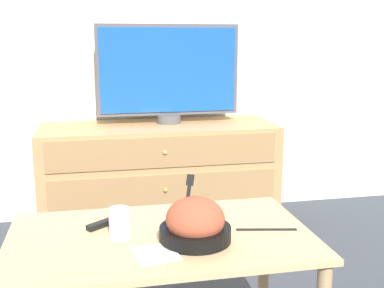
# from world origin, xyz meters

# --- Properties ---
(ground_plane) EXTENTS (12.00, 12.00, 0.00)m
(ground_plane) POSITION_xyz_m (0.00, 0.00, 0.00)
(ground_plane) COLOR #383D47
(wall_back) EXTENTS (12.00, 0.05, 2.60)m
(wall_back) POSITION_xyz_m (0.00, 0.03, 1.30)
(wall_back) COLOR silver
(wall_back) RESTS_ON ground_plane
(dresser) EXTENTS (1.33, 0.50, 0.62)m
(dresser) POSITION_xyz_m (-0.02, -0.27, 0.31)
(dresser) COLOR tan
(dresser) RESTS_ON ground_plane
(tv) EXTENTS (0.82, 0.14, 0.56)m
(tv) POSITION_xyz_m (0.05, -0.21, 0.91)
(tv) COLOR #515156
(tv) RESTS_ON dresser
(coffee_table) EXTENTS (0.97, 0.57, 0.48)m
(coffee_table) POSITION_xyz_m (-0.18, -1.52, 0.41)
(coffee_table) COLOR tan
(coffee_table) RESTS_ON ground_plane
(takeout_bowl) EXTENTS (0.22, 0.22, 0.20)m
(takeout_bowl) POSITION_xyz_m (-0.08, -1.58, 0.54)
(takeout_bowl) COLOR black
(takeout_bowl) RESTS_ON coffee_table
(drink_cup) EXTENTS (0.07, 0.07, 0.10)m
(drink_cup) POSITION_xyz_m (-0.31, -1.52, 0.53)
(drink_cup) COLOR beige
(drink_cup) RESTS_ON coffee_table
(napkin) EXTENTS (0.14, 0.14, 0.00)m
(napkin) POSITION_xyz_m (-0.22, -1.66, 0.49)
(napkin) COLOR silver
(napkin) RESTS_ON coffee_table
(knife) EXTENTS (0.20, 0.05, 0.01)m
(knife) POSITION_xyz_m (0.16, -1.55, 0.49)
(knife) COLOR black
(knife) RESTS_ON coffee_table
(remote_control) EXTENTS (0.12, 0.10, 0.02)m
(remote_control) POSITION_xyz_m (-0.36, -1.40, 0.49)
(remote_control) COLOR black
(remote_control) RESTS_ON coffee_table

